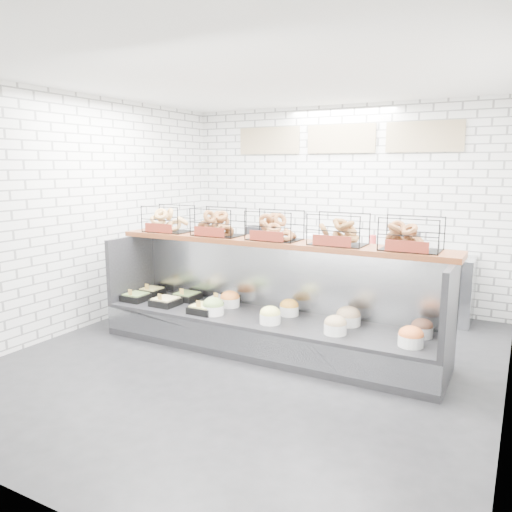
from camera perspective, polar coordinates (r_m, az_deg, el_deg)
The scene contains 5 objects.
ground at distance 5.63m, azimuth -0.38°, elevation -11.62°, with size 5.50×5.50×0.00m, color black.
room_shell at distance 5.76m, azimuth 2.53°, elevation 9.83°, with size 5.02×5.51×3.01m.
display_case at distance 5.81m, azimuth 1.24°, elevation -7.50°, with size 4.00×0.90×1.20m.
bagel_shelf at distance 5.73m, azimuth 2.11°, elevation 3.07°, with size 4.10×0.50×0.40m.
prep_counter at distance 7.62m, azimuth 8.47°, elevation -2.22°, with size 4.00×0.60×1.20m.
Camera 1 is at (2.53, -4.57, 2.09)m, focal length 35.00 mm.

